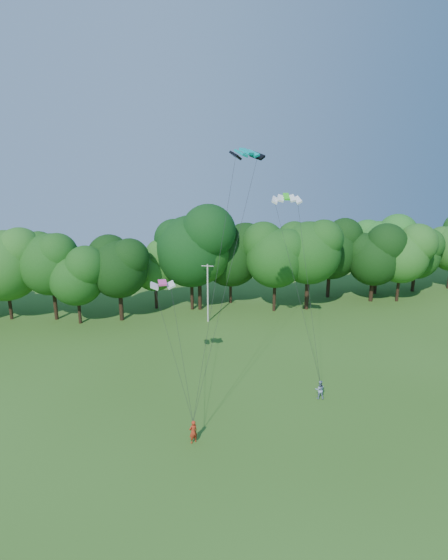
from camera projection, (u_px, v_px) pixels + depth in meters
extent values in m
plane|color=#335D19|center=(267.00, 514.00, 24.26)|extent=(160.00, 160.00, 0.00)
cylinder|color=beige|center=(208.00, 293.00, 53.20)|extent=(0.18, 0.18, 7.26)
cube|color=beige|center=(207.00, 266.00, 52.32)|extent=(1.38, 0.60, 0.08)
imported|color=#B52E17|center=(193.00, 432.00, 30.30)|extent=(0.73, 0.61, 1.71)
imported|color=#869BBA|center=(320.00, 390.00, 36.09)|extent=(0.92, 0.80, 1.61)
cube|color=#05A6A6|center=(247.00, 151.00, 34.46)|extent=(3.08, 2.30, 0.58)
cube|color=#34E522|center=(286.00, 197.00, 38.42)|extent=(2.70, 1.61, 0.59)
cube|color=#E94096|center=(162.00, 283.00, 35.55)|extent=(2.03, 1.03, 0.34)
cylinder|color=#311E13|center=(192.00, 291.00, 58.10)|extent=(0.51, 0.51, 5.15)
ellipsoid|color=#0E3410|center=(191.00, 240.00, 56.37)|extent=(10.30, 10.30, 11.23)
cylinder|color=#312013|center=(376.00, 279.00, 65.41)|extent=(0.47, 0.47, 4.51)
ellipsoid|color=#22651E|center=(379.00, 240.00, 63.89)|extent=(9.02, 9.02, 9.84)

